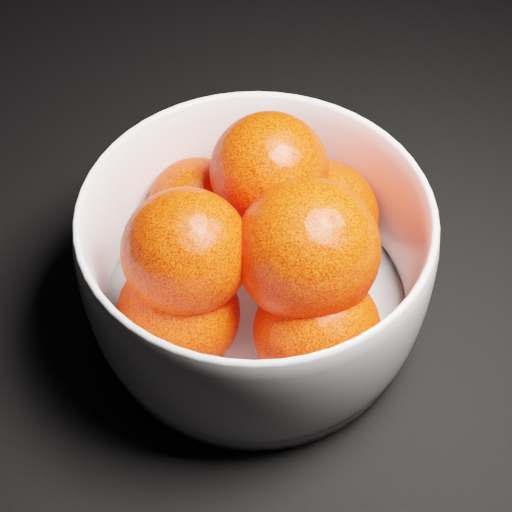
{
  "coord_description": "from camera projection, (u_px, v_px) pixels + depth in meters",
  "views": [
    {
      "loc": [
        -0.01,
        -0.56,
        0.45
      ],
      "look_at": [
        -0.01,
        -0.25,
        0.07
      ],
      "focal_mm": 50.0,
      "sensor_mm": 36.0,
      "label": 1
    }
  ],
  "objects": [
    {
      "name": "ground",
      "position": [
        271.0,
        102.0,
        0.71
      ],
      "size": [
        3.0,
        3.0,
        0.0
      ],
      "primitive_type": "cube",
      "color": "black",
      "rests_on": "ground"
    },
    {
      "name": "bowl",
      "position": [
        256.0,
        261.0,
        0.5
      ],
      "size": [
        0.24,
        0.24,
        0.12
      ],
      "rotation": [
        0.0,
        0.0,
        -0.39
      ],
      "color": "silver",
      "rests_on": "ground"
    },
    {
      "name": "orange_pile",
      "position": [
        261.0,
        248.0,
        0.49
      ],
      "size": [
        0.19,
        0.19,
        0.14
      ],
      "color": "#FF2504",
      "rests_on": "bowl"
    }
  ]
}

